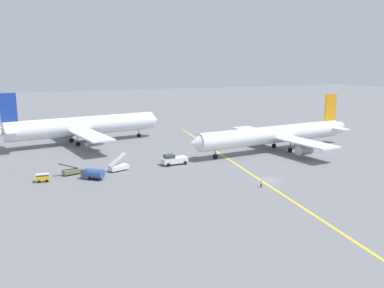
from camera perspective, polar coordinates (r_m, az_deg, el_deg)
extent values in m
plane|color=slate|center=(87.27, 11.09, -5.06)|extent=(600.00, 600.00, 0.00)
cube|color=yellow|center=(95.04, 7.38, -3.58)|extent=(17.44, 118.87, 0.01)
cylinder|color=white|center=(128.18, -15.04, 2.52)|extent=(46.13, 13.10, 5.72)
cone|color=white|center=(137.29, -5.42, 3.43)|extent=(3.62, 5.65, 5.26)
cone|color=white|center=(123.21, -25.67, 1.43)|extent=(4.30, 5.10, 4.57)
cube|color=white|center=(127.65, -16.00, 2.04)|extent=(13.88, 46.84, 0.44)
cube|color=white|center=(123.43, -24.55, 1.81)|extent=(5.27, 13.35, 0.28)
cube|color=#193899|center=(122.69, -24.65, 4.73)|extent=(4.40, 1.07, 8.01)
cylinder|color=#999EA3|center=(116.05, -13.61, 0.36)|extent=(4.57, 3.25, 2.60)
cylinder|color=#999EA3|center=(140.55, -17.12, 2.06)|extent=(4.57, 3.25, 2.60)
cylinder|color=slate|center=(131.07, -16.78, 0.97)|extent=(0.28, 0.28, 2.26)
cylinder|color=black|center=(131.27, -16.76, 0.49)|extent=(1.37, 0.75, 1.30)
cylinder|color=slate|center=(124.64, -15.91, 0.50)|extent=(0.28, 0.28, 2.26)
cylinder|color=black|center=(124.85, -15.88, -0.01)|extent=(1.37, 0.75, 1.30)
cylinder|color=slate|center=(135.34, -7.57, 1.68)|extent=(0.28, 0.28, 2.26)
cylinder|color=black|center=(135.54, -7.55, 1.21)|extent=(1.37, 0.75, 1.30)
cylinder|color=white|center=(114.64, 11.46, 1.31)|extent=(48.16, 9.72, 4.82)
cone|color=white|center=(100.28, 0.47, 0.11)|extent=(3.24, 4.70, 4.43)
cone|color=white|center=(132.11, 19.73, 2.19)|extent=(3.98, 4.20, 3.85)
cube|color=white|center=(116.32, 12.35, 1.06)|extent=(10.30, 38.68, 0.44)
cube|color=white|center=(130.18, 19.01, 2.32)|extent=(4.52, 13.26, 0.28)
cube|color=orange|center=(129.21, 19.10, 4.93)|extent=(4.41, 0.81, 8.10)
cylinder|color=#999EA3|center=(124.09, 8.70, 0.99)|extent=(4.45, 3.02, 2.60)
cylinder|color=#999EA3|center=(108.36, 15.65, -0.82)|extent=(4.45, 3.02, 2.60)
cylinder|color=slate|center=(114.98, 13.79, -0.36)|extent=(0.28, 0.28, 1.96)
cylinder|color=black|center=(115.18, 13.77, -0.83)|extent=(1.35, 0.68, 1.30)
cylinder|color=slate|center=(119.92, 11.58, 0.22)|extent=(0.28, 0.28, 1.96)
cylinder|color=black|center=(120.11, 11.57, -0.24)|extent=(1.35, 0.68, 1.30)
cylinder|color=slate|center=(103.97, 3.34, -1.27)|extent=(0.28, 0.28, 1.96)
cylinder|color=black|center=(104.19, 3.33, -1.80)|extent=(1.35, 0.68, 1.30)
cube|color=white|center=(98.55, -2.51, -2.29)|extent=(6.43, 3.24, 1.31)
cube|color=#333D47|center=(97.74, -3.25, -1.75)|extent=(2.40, 2.41, 0.90)
cylinder|color=#4C4C51|center=(100.52, -0.06, -1.93)|extent=(3.21, 0.41, 0.20)
sphere|color=orange|center=(97.60, -3.26, -1.39)|extent=(0.24, 0.24, 0.24)
cylinder|color=black|center=(96.56, -3.38, -2.99)|extent=(0.92, 0.36, 0.90)
cylinder|color=black|center=(99.08, -4.04, -2.62)|extent=(0.92, 0.36, 0.90)
cylinder|color=black|center=(98.40, -0.97, -2.69)|extent=(0.92, 0.36, 0.90)
cylinder|color=black|center=(100.87, -1.68, -2.34)|extent=(0.92, 0.36, 0.90)
cylinder|color=#2D5199|center=(88.20, -13.68, -4.06)|extent=(4.30, 4.17, 2.00)
cube|color=#4C4C51|center=(89.32, -14.76, -4.05)|extent=(2.52, 2.51, 1.80)
cylinder|color=black|center=(88.33, -14.30, -4.81)|extent=(0.58, 0.55, 0.60)
cylinder|color=black|center=(89.45, -13.81, -4.58)|extent=(0.58, 0.55, 0.60)
cylinder|color=black|center=(87.53, -13.48, -4.91)|extent=(0.58, 0.55, 0.60)
cylinder|color=black|center=(88.67, -12.99, -4.68)|extent=(0.58, 0.55, 0.60)
cube|color=gold|center=(89.96, -20.44, -4.56)|extent=(2.71, 1.69, 1.00)
cube|color=#B2B2B7|center=(89.74, -20.48, -4.04)|extent=(2.84, 1.78, 0.12)
cylinder|color=black|center=(89.44, -20.91, -5.01)|extent=(0.61, 0.24, 0.60)
cylinder|color=black|center=(90.79, -20.89, -4.77)|extent=(0.61, 0.24, 0.60)
cylinder|color=black|center=(89.39, -19.95, -4.95)|extent=(0.61, 0.24, 0.60)
cylinder|color=black|center=(90.74, -19.94, -4.71)|extent=(0.61, 0.24, 0.60)
cube|color=#666B4C|center=(93.62, -16.69, -3.73)|extent=(4.34, 2.83, 0.90)
cube|color=black|center=(93.00, -17.19, -3.00)|extent=(4.26, 1.84, 1.83)
cylinder|color=black|center=(92.84, -16.93, -4.16)|extent=(0.63, 0.36, 0.60)
cylinder|color=black|center=(94.09, -17.26, -3.98)|extent=(0.63, 0.36, 0.60)
cylinder|color=black|center=(93.38, -16.08, -4.02)|extent=(0.63, 0.36, 0.60)
cylinder|color=black|center=(94.63, -16.42, -3.84)|extent=(0.63, 0.36, 0.60)
cube|color=silver|center=(94.34, -10.36, -3.28)|extent=(4.89, 3.25, 1.00)
cube|color=silver|center=(93.74, -10.56, -2.19)|extent=(4.40, 2.58, 2.71)
cylinder|color=black|center=(95.42, -10.18, -3.42)|extent=(0.63, 0.37, 0.60)
cylinder|color=black|center=(94.25, -9.74, -3.59)|extent=(0.63, 0.37, 0.60)
cylinder|color=black|center=(94.70, -10.96, -3.56)|extent=(0.63, 0.37, 0.60)
cylinder|color=black|center=(93.52, -10.53, -3.74)|extent=(0.63, 0.37, 0.60)
cylinder|color=black|center=(81.96, 9.80, -5.81)|extent=(0.28, 0.28, 0.80)
cylinder|color=#D1E02D|center=(81.77, 9.82, -5.36)|extent=(0.36, 0.36, 0.56)
sphere|color=beige|center=(81.66, 9.83, -5.09)|extent=(0.22, 0.22, 0.22)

